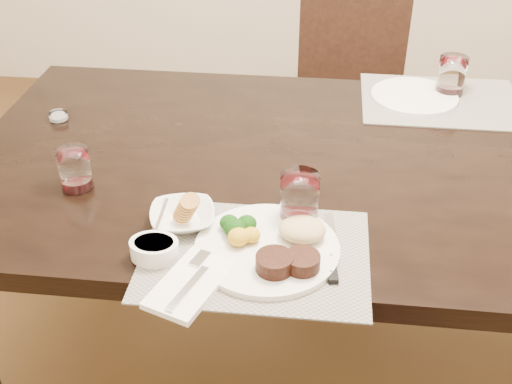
# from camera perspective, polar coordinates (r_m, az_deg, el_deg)

# --- Properties ---
(ground_plane) EXTENTS (4.50, 4.50, 0.00)m
(ground_plane) POSITION_cam_1_polar(r_m,az_deg,el_deg) (2.11, 7.30, -14.99)
(ground_plane) COLOR #402814
(ground_plane) RESTS_ON ground
(dining_table) EXTENTS (2.00, 1.00, 0.75)m
(dining_table) POSITION_cam_1_polar(r_m,az_deg,el_deg) (1.67, 8.93, 0.21)
(dining_table) COLOR black
(dining_table) RESTS_ON ground
(chair_far) EXTENTS (0.42, 0.42, 0.90)m
(chair_far) POSITION_cam_1_polar(r_m,az_deg,el_deg) (2.57, 8.30, 8.74)
(chair_far) COLOR black
(chair_far) RESTS_ON ground
(placemat_near) EXTENTS (0.46, 0.34, 0.00)m
(placemat_near) POSITION_cam_1_polar(r_m,az_deg,el_deg) (1.31, -0.05, -5.59)
(placemat_near) COLOR gray
(placemat_near) RESTS_ON dining_table
(placemat_far) EXTENTS (0.46, 0.34, 0.00)m
(placemat_far) POSITION_cam_1_polar(r_m,az_deg,el_deg) (1.98, 16.09, 7.78)
(placemat_far) COLOR gray
(placemat_far) RESTS_ON dining_table
(dinner_plate) EXTENTS (0.30, 0.30, 0.05)m
(dinner_plate) POSITION_cam_1_polar(r_m,az_deg,el_deg) (1.30, 1.59, -4.82)
(dinner_plate) COLOR white
(dinner_plate) RESTS_ON placemat_near
(napkin_fork) EXTENTS (0.16, 0.21, 0.02)m
(napkin_fork) POSITION_cam_1_polar(r_m,az_deg,el_deg) (1.24, -5.84, -8.12)
(napkin_fork) COLOR white
(napkin_fork) RESTS_ON placemat_near
(steak_knife) EXTENTS (0.03, 0.23, 0.01)m
(steak_knife) POSITION_cam_1_polar(r_m,az_deg,el_deg) (1.30, 6.70, -5.79)
(steak_knife) COLOR silver
(steak_knife) RESTS_ON placemat_near
(cracker_bowl) EXTENTS (0.17, 0.17, 0.06)m
(cracker_bowl) POSITION_cam_1_polar(r_m,az_deg,el_deg) (1.39, -6.55, -2.17)
(cracker_bowl) COLOR white
(cracker_bowl) RESTS_ON placemat_near
(sauce_ramekin) EXTENTS (0.10, 0.15, 0.08)m
(sauce_ramekin) POSITION_cam_1_polar(r_m,az_deg,el_deg) (1.30, -9.02, -4.98)
(sauce_ramekin) COLOR white
(sauce_ramekin) RESTS_ON placemat_near
(wine_glass_near) EXTENTS (0.08, 0.08, 0.12)m
(wine_glass_near) POSITION_cam_1_polar(r_m,az_deg,el_deg) (1.37, 3.87, -0.79)
(wine_glass_near) COLOR silver
(wine_glass_near) RESTS_ON placemat_near
(far_plate) EXTENTS (0.25, 0.25, 0.01)m
(far_plate) POSITION_cam_1_polar(r_m,az_deg,el_deg) (1.97, 13.90, 8.26)
(far_plate) COLOR white
(far_plate) RESTS_ON placemat_far
(wine_glass_far) EXTENTS (0.08, 0.08, 0.11)m
(wine_glass_far) POSITION_cam_1_polar(r_m,az_deg,el_deg) (2.01, 16.96, 9.72)
(wine_glass_far) COLOR silver
(wine_glass_far) RESTS_ON placemat_far
(wine_glass_side) EXTENTS (0.07, 0.07, 0.10)m
(wine_glass_side) POSITION_cam_1_polar(r_m,az_deg,el_deg) (1.55, -15.78, 1.81)
(wine_glass_side) COLOR silver
(wine_glass_side) RESTS_ON dining_table
(salt_cellar) EXTENTS (0.05, 0.05, 0.02)m
(salt_cellar) POSITION_cam_1_polar(r_m,az_deg,el_deg) (1.88, -17.16, 6.42)
(salt_cellar) COLOR silver
(salt_cellar) RESTS_ON dining_table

